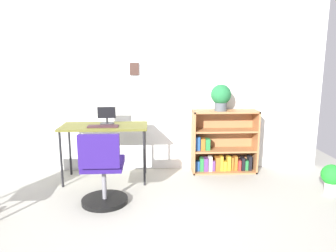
% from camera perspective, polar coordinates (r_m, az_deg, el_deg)
% --- Properties ---
extents(ground_plane, '(6.24, 6.24, 0.00)m').
position_cam_1_polar(ground_plane, '(2.92, -4.96, -21.18)').
color(ground_plane, '#9B9A90').
extents(wall_back, '(5.20, 0.12, 2.49)m').
position_cam_1_polar(wall_back, '(4.62, -4.38, 7.38)').
color(wall_back, silver).
rests_on(wall_back, ground_plane).
extents(desk, '(1.12, 0.53, 0.75)m').
position_cam_1_polar(desk, '(4.27, -11.26, -0.69)').
color(desk, brown).
rests_on(desk, ground_plane).
extents(monitor, '(0.24, 0.19, 0.23)m').
position_cam_1_polar(monitor, '(4.33, -10.87, 1.70)').
color(monitor, '#262628').
rests_on(monitor, desk).
extents(keyboard, '(0.39, 0.14, 0.02)m').
position_cam_1_polar(keyboard, '(4.16, -11.49, -0.03)').
color(keyboard, '#331C21').
rests_on(keyboard, desk).
extents(office_chair, '(0.52, 0.54, 0.85)m').
position_cam_1_polar(office_chair, '(3.60, -11.54, -8.40)').
color(office_chair, black).
rests_on(office_chair, ground_plane).
extents(bookshelf_low, '(0.92, 0.30, 0.90)m').
position_cam_1_polar(bookshelf_low, '(4.68, 9.66, -3.41)').
color(bookshelf_low, '#9F683F').
rests_on(bookshelf_low, ground_plane).
extents(potted_plant_on_shelf, '(0.28, 0.28, 0.37)m').
position_cam_1_polar(potted_plant_on_shelf, '(4.49, 9.42, 5.27)').
color(potted_plant_on_shelf, '#474C51').
rests_on(potted_plant_on_shelf, bookshelf_low).
extents(potted_plant_floor, '(0.24, 0.24, 0.38)m').
position_cam_1_polar(potted_plant_floor, '(4.30, 27.13, -8.14)').
color(potted_plant_floor, '#B7B2A8').
rests_on(potted_plant_floor, ground_plane).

